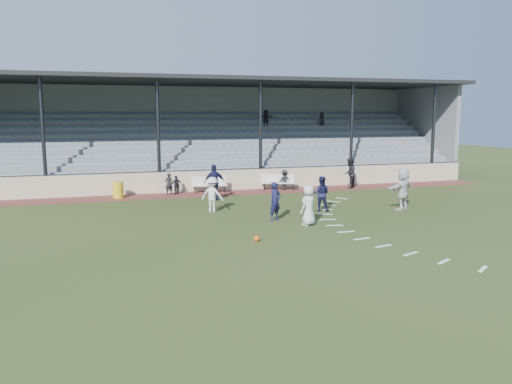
% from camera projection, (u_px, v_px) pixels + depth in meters
% --- Properties ---
extents(ground, '(90.00, 90.00, 0.00)m').
position_uv_depth(ground, '(275.00, 237.00, 18.29)').
color(ground, '#303E19').
rests_on(ground, ground).
extents(cinder_track, '(34.00, 2.00, 0.02)m').
position_uv_depth(cinder_track, '(216.00, 193.00, 28.23)').
color(cinder_track, brown).
rests_on(cinder_track, ground).
extents(retaining_wall, '(34.00, 0.18, 1.20)m').
position_uv_depth(retaining_wall, '(212.00, 181.00, 29.13)').
color(retaining_wall, beige).
rests_on(retaining_wall, ground).
extents(bench_left, '(2.04, 0.71, 0.95)m').
position_uv_depth(bench_left, '(209.00, 183.00, 28.36)').
color(bench_left, silver).
rests_on(bench_left, cinder_track).
extents(bench_right, '(2.01, 1.16, 0.95)m').
position_uv_depth(bench_right, '(278.00, 180.00, 29.39)').
color(bench_right, silver).
rests_on(bench_right, cinder_track).
extents(trash_bin, '(0.55, 0.55, 0.89)m').
position_uv_depth(trash_bin, '(118.00, 190.00, 26.58)').
color(trash_bin, gold).
rests_on(trash_bin, cinder_track).
extents(football, '(0.22, 0.22, 0.22)m').
position_uv_depth(football, '(257.00, 239.00, 17.64)').
color(football, '#E0570D').
rests_on(football, ground).
extents(player_white_lead, '(0.96, 0.88, 1.65)m').
position_uv_depth(player_white_lead, '(309.00, 205.00, 20.13)').
color(player_white_lead, silver).
rests_on(player_white_lead, ground).
extents(player_navy_lead, '(0.72, 0.64, 1.65)m').
position_uv_depth(player_navy_lead, '(275.00, 201.00, 20.99)').
color(player_navy_lead, '#15163A').
rests_on(player_navy_lead, ground).
extents(player_navy_mid, '(0.99, 0.91, 1.63)m').
position_uv_depth(player_navy_mid, '(321.00, 194.00, 23.08)').
color(player_navy_mid, '#15163A').
rests_on(player_navy_mid, ground).
extents(player_white_wing, '(1.21, 1.07, 1.62)m').
position_uv_depth(player_white_wing, '(212.00, 195.00, 22.82)').
color(player_white_wing, silver).
rests_on(player_white_wing, ground).
extents(player_navy_wing, '(1.13, 0.54, 1.87)m').
position_uv_depth(player_navy_wing, '(214.00, 183.00, 25.93)').
color(player_navy_wing, '#15163A').
rests_on(player_navy_wing, ground).
extents(player_white_back, '(1.89, 1.40, 1.98)m').
position_uv_depth(player_white_back, '(403.00, 189.00, 23.44)').
color(player_white_back, silver).
rests_on(player_white_back, ground).
extents(official, '(1.11, 1.12, 1.82)m').
position_uv_depth(official, '(350.00, 173.00, 30.06)').
color(official, black).
rests_on(official, cinder_track).
extents(sub_left_near, '(0.49, 0.37, 1.22)m').
position_uv_depth(sub_left_near, '(169.00, 184.00, 27.58)').
color(sub_left_near, black).
rests_on(sub_left_near, cinder_track).
extents(sub_left_far, '(0.66, 0.39, 1.06)m').
position_uv_depth(sub_left_far, '(177.00, 185.00, 27.75)').
color(sub_left_far, black).
rests_on(sub_left_far, cinder_track).
extents(sub_right, '(0.78, 0.46, 1.19)m').
position_uv_depth(sub_right, '(285.00, 180.00, 29.39)').
color(sub_right, black).
rests_on(sub_right, cinder_track).
extents(grandstand, '(34.60, 9.00, 6.61)m').
position_uv_depth(grandstand, '(198.00, 148.00, 33.34)').
color(grandstand, gray).
rests_on(grandstand, ground).
extents(penalty_arc, '(3.89, 14.63, 0.01)m').
position_uv_depth(penalty_arc, '(375.00, 230.00, 19.45)').
color(penalty_arc, white).
rests_on(penalty_arc, ground).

